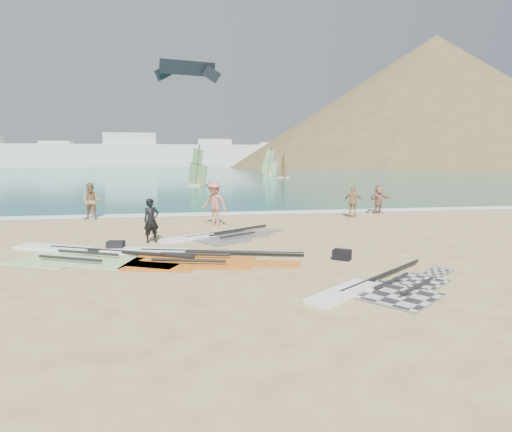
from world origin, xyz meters
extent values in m
plane|color=tan|center=(0.00, 0.00, 0.00)|extent=(300.00, 300.00, 0.00)
cube|color=#0C4F55|center=(0.00, 132.00, 0.00)|extent=(300.00, 240.00, 0.06)
cube|color=white|center=(0.00, 12.30, 0.00)|extent=(300.00, 1.20, 0.04)
cube|color=white|center=(-20.00, 150.00, 4.03)|extent=(160.00, 8.00, 8.00)
cube|color=white|center=(-45.00, 150.00, 4.53)|extent=(10.00, 7.00, 9.00)
cube|color=white|center=(-20.00, 150.00, 6.03)|extent=(18.00, 7.00, 12.00)
cube|color=white|center=(10.00, 150.00, 5.03)|extent=(12.00, 7.00, 10.00)
cube|color=white|center=(35.00, 150.00, 4.53)|extent=(16.00, 7.00, 9.00)
cube|color=white|center=(55.00, 150.00, 5.53)|extent=(10.00, 7.00, 11.00)
cone|color=brown|center=(85.00, 130.00, 0.00)|extent=(143.00, 143.00, 45.00)
cone|color=brown|center=(120.00, 140.00, 0.00)|extent=(70.00, 70.00, 28.00)
cube|color=#232326|center=(2.68, -2.06, 0.02)|extent=(2.27, 2.30, 0.04)
cube|color=#232326|center=(3.78, -1.24, 0.02)|extent=(1.63, 1.61, 0.04)
cube|color=#232326|center=(4.68, -0.57, 0.02)|extent=(1.14, 1.03, 0.04)
cylinder|color=black|center=(3.11, -0.77, 0.10)|extent=(3.23, 2.43, 0.09)
cylinder|color=black|center=(2.98, -1.46, 0.16)|extent=(1.35, 1.03, 0.07)
cylinder|color=black|center=(3.34, -1.94, 0.16)|extent=(1.35, 1.03, 0.07)
cube|color=white|center=(1.60, -1.90, 0.06)|extent=(1.99, 1.68, 0.12)
cube|color=#61D337|center=(-5.52, 2.82, 0.02)|extent=(2.76, 2.86, 0.04)
cube|color=#61D337|center=(-3.93, 2.04, 0.02)|extent=(2.02, 1.97, 0.04)
cube|color=#61D337|center=(-2.64, 1.41, 0.02)|extent=(1.48, 1.18, 0.04)
cylinder|color=black|center=(-3.79, 3.08, 0.10)|extent=(4.62, 2.35, 0.12)
cylinder|color=black|center=(-4.65, 2.82, 0.16)|extent=(1.93, 1.00, 0.09)
cylinder|color=black|center=(-4.99, 2.13, 0.16)|extent=(1.93, 1.00, 0.09)
cube|color=white|center=(-5.97, 4.15, 0.06)|extent=(2.70, 1.81, 0.12)
cube|color=#DE4A1A|center=(-0.50, 4.97, 0.02)|extent=(2.36, 2.41, 0.04)
cube|color=#DE4A1A|center=(0.69, 5.79, 0.02)|extent=(1.71, 1.68, 0.04)
cube|color=#DE4A1A|center=(1.66, 6.46, 0.02)|extent=(1.20, 1.06, 0.04)
cylinder|color=black|center=(0.01, 6.31, 0.10)|extent=(3.47, 2.44, 0.10)
cylinder|color=black|center=(-0.16, 5.59, 0.16)|extent=(1.45, 1.03, 0.07)
cylinder|color=black|center=(0.20, 5.07, 0.16)|extent=(1.45, 1.03, 0.07)
cube|color=white|center=(-1.63, 5.18, 0.06)|extent=(2.11, 1.71, 0.12)
cube|color=#D84A22|center=(-2.32, 1.92, 0.02)|extent=(2.52, 2.68, 0.04)
cube|color=#D84A22|center=(-0.61, 1.44, 0.02)|extent=(1.89, 1.81, 0.04)
cube|color=#D84A22|center=(0.78, 1.05, 0.02)|extent=(1.46, 1.00, 0.04)
cylinder|color=black|center=(-0.66, 2.50, 0.10)|extent=(4.95, 1.50, 0.12)
cylinder|color=black|center=(-1.47, 2.09, 0.16)|extent=(2.06, 0.65, 0.09)
cylinder|color=black|center=(-1.68, 1.34, 0.16)|extent=(2.06, 0.65, 0.09)
cube|color=white|center=(-3.01, 3.15, 0.06)|extent=(2.76, 1.41, 0.12)
cube|color=black|center=(-3.96, 3.65, 0.17)|extent=(0.57, 0.45, 0.33)
cube|color=black|center=(2.82, 1.32, 0.15)|extent=(0.61, 0.58, 0.30)
imported|color=black|center=(-2.92, 5.00, 0.79)|extent=(0.68, 0.58, 1.57)
imported|color=#987651|center=(-6.22, 11.40, 0.90)|extent=(0.98, 0.82, 1.81)
imported|color=#B56F5D|center=(-0.42, 8.55, 1.00)|extent=(1.47, 1.40, 2.00)
imported|color=#AA814E|center=(6.71, 9.96, 0.80)|extent=(1.02, 0.78, 1.60)
imported|color=#9E6A54|center=(8.73, 11.30, 0.78)|extent=(1.52, 0.93, 1.57)
cube|color=white|center=(-0.19, 35.91, 0.10)|extent=(2.35, 2.15, 0.14)
cube|color=#FFA910|center=(-0.19, 35.91, 1.31)|extent=(2.00, 2.36, 2.70)
cube|color=#FFA910|center=(-0.19, 35.91, 3.16)|extent=(1.15, 1.34, 1.87)
cylinder|color=black|center=(-0.19, 35.91, 2.34)|extent=(0.63, 0.72, 4.28)
cube|color=white|center=(13.51, 54.10, 0.09)|extent=(2.10, 0.76, 0.12)
cube|color=red|center=(13.51, 54.10, 1.09)|extent=(0.26, 2.52, 2.25)
cube|color=red|center=(13.51, 54.10, 2.64)|extent=(0.17, 1.42, 1.56)
cylinder|color=black|center=(13.51, 54.10, 1.95)|extent=(0.14, 0.71, 3.56)
cube|color=white|center=(12.88, 61.46, 0.11)|extent=(2.51, 2.48, 0.16)
cube|color=#72B52E|center=(12.88, 61.46, 1.44)|extent=(2.38, 2.44, 2.98)
cube|color=#72B52E|center=(12.88, 61.46, 3.49)|extent=(1.36, 1.39, 2.07)
cylinder|color=black|center=(12.88, 61.46, 2.58)|extent=(0.74, 0.75, 4.73)
cube|color=black|center=(-0.87, 47.53, 14.61)|extent=(7.28, 2.45, 1.75)
cube|color=black|center=(-3.90, 46.87, 13.91)|extent=(2.32, 1.25, 2.23)
cube|color=black|center=(2.17, 48.20, 13.91)|extent=(2.53, 0.98, 2.23)
camera|label=1|loc=(-1.77, -10.44, 2.97)|focal=30.00mm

